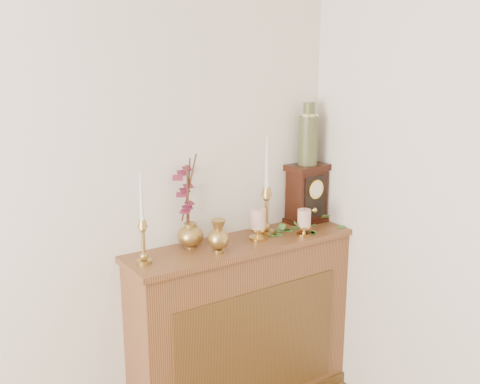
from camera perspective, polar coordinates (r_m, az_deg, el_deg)
console_shelf at (r=3.05m, az=0.26°, el=-13.80°), size 1.24×0.34×0.93m
candlestick_left at (r=2.56m, az=-9.83°, el=-4.28°), size 0.07×0.07×0.42m
candlestick_center at (r=2.91m, az=2.71°, el=-1.15°), size 0.09×0.09×0.51m
bud_vase at (r=2.67m, az=-2.21°, el=-4.55°), size 0.10×0.10×0.16m
ginger_jar at (r=2.74m, az=-5.54°, el=-1.27°), size 0.19×0.21×0.47m
pillar_candle_left at (r=2.85m, az=1.83°, el=-3.13°), size 0.09×0.09×0.17m
pillar_candle_right at (r=2.93m, az=6.53°, el=-2.95°), size 0.08×0.08×0.15m
ivy_garland at (r=3.03m, az=6.90°, el=-3.72°), size 0.40×0.15×0.07m
mantel_clock at (r=3.14m, az=6.80°, el=-0.21°), size 0.23×0.17×0.33m
ceramic_vase at (r=3.08m, az=6.94°, el=5.57°), size 0.11×0.11×0.34m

